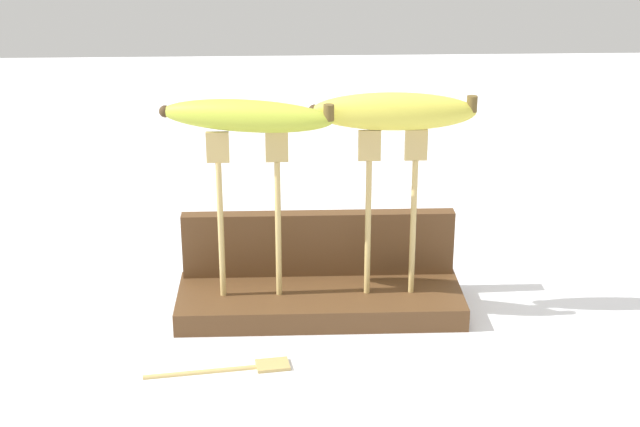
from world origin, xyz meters
The scene contains 8 objects.
ground_plane centered at (0.00, 0.00, 0.00)m, with size 3.00×3.00×0.00m, color silver.
wooden_board centered at (0.00, 0.00, 0.01)m, with size 0.34×0.12×0.03m, color brown.
board_backstop centered at (0.00, 0.05, 0.07)m, with size 0.34×0.02×0.08m, color brown.
fork_stand_left centered at (-0.08, -0.01, 0.15)m, with size 0.09×0.01×0.20m.
fork_stand_right centered at (0.08, -0.01, 0.15)m, with size 0.08×0.01×0.20m.
banana_raised_left centered at (-0.08, -0.01, 0.25)m, with size 0.20×0.08×0.04m.
banana_raised_right centered at (0.08, -0.01, 0.25)m, with size 0.19×0.05×0.04m.
fork_fallen_near centered at (-0.09, -0.14, 0.00)m, with size 0.16×0.04×0.01m.
Camera 1 is at (-0.04, -1.07, 0.54)m, focal length 55.10 mm.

